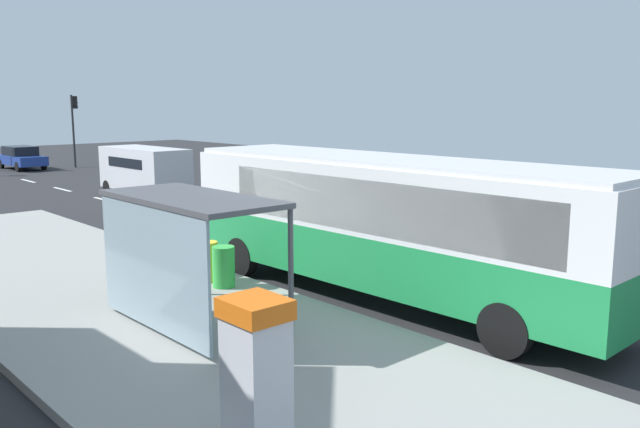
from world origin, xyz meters
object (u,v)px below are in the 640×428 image
(ticket_machine, at_px, (256,374))
(recycling_bin_yellow, at_px, (207,261))
(white_van, at_px, (145,168))
(bus_shelter, at_px, (177,228))
(recycling_bin_green, at_px, (224,267))
(sedan_near, at_px, (21,157))
(traffic_light_near_side, at_px, (74,119))
(bus, at_px, (386,219))
(recycling_bin_blue, at_px, (191,256))

(ticket_machine, xyz_separation_m, recycling_bin_yellow, (3.85, 7.10, -0.52))
(ticket_machine, bearing_deg, white_van, 65.37)
(white_van, xyz_separation_m, bus_shelter, (-8.61, -17.75, 0.75))
(white_van, height_order, bus_shelter, bus_shelter)
(ticket_machine, distance_m, recycling_bin_green, 7.48)
(sedan_near, bearing_deg, traffic_light_near_side, -21.10)
(recycling_bin_yellow, xyz_separation_m, bus_shelter, (-2.21, -2.50, 1.44))
(traffic_light_near_side, bearing_deg, bus_shelter, -109.40)
(traffic_light_near_side, relative_size, bus_shelter, 1.22)
(traffic_light_near_side, bearing_deg, bus, -101.70)
(ticket_machine, relative_size, recycling_bin_yellow, 2.04)
(recycling_bin_green, xyz_separation_m, traffic_light_near_side, (9.70, 32.04, 2.60))
(bus, distance_m, bus_shelter, 4.81)
(recycling_bin_green, xyz_separation_m, recycling_bin_blue, (0.00, 1.40, 0.00))
(sedan_near, relative_size, recycling_bin_blue, 4.69)
(recycling_bin_blue, bearing_deg, white_van, 66.27)
(recycling_bin_yellow, relative_size, traffic_light_near_side, 0.19)
(bus, height_order, recycling_bin_yellow, bus)
(sedan_near, xyz_separation_m, recycling_bin_yellow, (-6.50, -32.57, -0.14))
(white_van, height_order, recycling_bin_blue, white_van)
(sedan_near, height_order, recycling_bin_green, sedan_near)
(sedan_near, bearing_deg, bus_shelter, -103.95)
(white_van, xyz_separation_m, recycling_bin_yellow, (-6.40, -15.26, -0.69))
(white_van, height_order, ticket_machine, white_van)
(ticket_machine, height_order, recycling_bin_blue, ticket_machine)
(white_van, bearing_deg, bus, -101.79)
(recycling_bin_yellow, xyz_separation_m, traffic_light_near_side, (9.70, 31.34, 2.60))
(bus, bearing_deg, recycling_bin_green, 131.80)
(sedan_near, xyz_separation_m, ticket_machine, (-10.35, -39.67, 0.38))
(ticket_machine, bearing_deg, sedan_near, 75.38)
(white_van, xyz_separation_m, recycling_bin_green, (-6.40, -15.96, -0.69))
(ticket_machine, relative_size, traffic_light_near_side, 0.40)
(bus, xyz_separation_m, recycling_bin_yellow, (-2.49, 3.48, -1.19))
(recycling_bin_blue, distance_m, bus_shelter, 4.15)
(ticket_machine, relative_size, recycling_bin_green, 2.04)
(bus, xyz_separation_m, bus_shelter, (-4.70, 0.99, 0.25))
(recycling_bin_green, relative_size, traffic_light_near_side, 0.19)
(recycling_bin_green, distance_m, traffic_light_near_side, 33.57)
(ticket_machine, xyz_separation_m, traffic_light_near_side, (13.55, 38.43, 2.08))
(white_van, relative_size, ticket_machine, 2.71)
(recycling_bin_yellow, bearing_deg, bus, -54.46)
(sedan_near, bearing_deg, ticket_machine, -104.62)
(ticket_machine, relative_size, recycling_bin_blue, 2.04)
(white_van, distance_m, recycling_bin_blue, 15.92)
(recycling_bin_green, bearing_deg, ticket_machine, -121.03)
(ticket_machine, distance_m, traffic_light_near_side, 40.81)
(recycling_bin_blue, distance_m, traffic_light_near_side, 32.24)
(bus_shelter, bearing_deg, ticket_machine, -109.57)
(recycling_bin_yellow, distance_m, recycling_bin_blue, 0.70)
(recycling_bin_blue, bearing_deg, traffic_light_near_side, 72.43)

